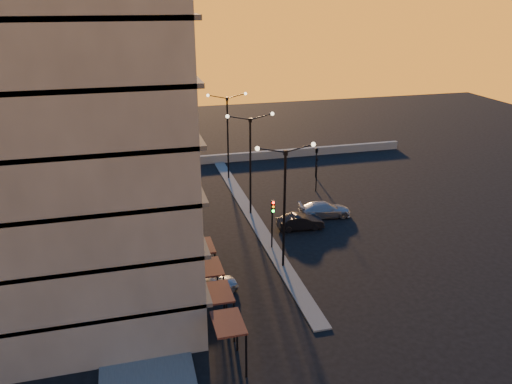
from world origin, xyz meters
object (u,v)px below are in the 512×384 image
at_px(car_hatchback, 210,285).
at_px(streetlamp_mid, 250,157).
at_px(car_sedan, 300,222).
at_px(car_wagon, 325,209).
at_px(traffic_light_main, 273,216).

bearing_deg(car_hatchback, streetlamp_mid, -36.98).
bearing_deg(car_sedan, streetlamp_mid, 43.42).
relative_size(streetlamp_mid, car_wagon, 1.99).
bearing_deg(traffic_light_main, car_hatchback, -139.33).
distance_m(streetlamp_mid, car_wagon, 8.40).
xyz_separation_m(streetlamp_mid, car_hatchback, (-5.88, -12.18, -4.94)).
relative_size(car_hatchback, car_wagon, 0.80).
height_order(car_hatchback, car_sedan, car_sedan).
relative_size(streetlamp_mid, car_sedan, 2.36).
height_order(car_hatchback, car_wagon, car_wagon).
xyz_separation_m(streetlamp_mid, car_wagon, (6.46, -2.21, -4.90)).
height_order(streetlamp_mid, traffic_light_main, streetlamp_mid).
height_order(traffic_light_main, car_sedan, traffic_light_main).
bearing_deg(streetlamp_mid, car_wagon, -18.91).
bearing_deg(car_hatchback, car_sedan, -60.34).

